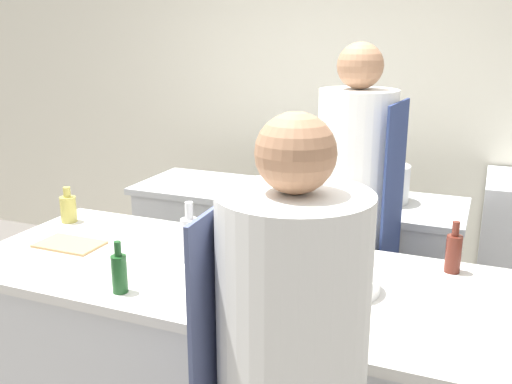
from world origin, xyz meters
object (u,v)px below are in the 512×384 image
at_px(bottle_olive_oil, 190,238).
at_px(stockpot, 385,183).
at_px(chef_at_stove, 353,224).
at_px(bottle_wine, 260,227).
at_px(bowl_prep_small, 234,288).
at_px(bottle_water, 119,272).
at_px(bottle_cooking_oil, 68,208).
at_px(bottle_sauce, 453,252).
at_px(bowl_mixing_large, 344,282).
at_px(cup, 217,261).
at_px(bottle_vinegar, 234,230).

relative_size(bottle_olive_oil, stockpot, 0.96).
bearing_deg(chef_at_stove, bottle_wine, -29.87).
xyz_separation_m(chef_at_stove, bowl_prep_small, (-0.24, -0.93, 0.01)).
distance_m(bottle_water, stockpot, 1.77).
distance_m(bottle_cooking_oil, bottle_water, 0.96).
relative_size(chef_at_stove, bottle_cooking_oil, 9.55).
xyz_separation_m(bottle_water, stockpot, (0.71, 1.62, 0.03)).
relative_size(bottle_cooking_oil, bottle_sauce, 0.85).
bearing_deg(bottle_cooking_oil, bowl_mixing_large, -9.57).
height_order(chef_at_stove, stockpot, chef_at_stove).
bearing_deg(bowl_mixing_large, bottle_cooking_oil, 170.43).
bearing_deg(bottle_sauce, stockpot, 115.89).
bearing_deg(bottle_cooking_oil, chef_at_stove, 18.34).
relative_size(bottle_olive_oil, bowl_mixing_large, 0.98).
xyz_separation_m(bowl_mixing_large, bowl_prep_small, (-0.38, -0.20, -0.01)).
relative_size(bottle_olive_oil, bowl_prep_small, 1.45).
xyz_separation_m(bottle_sauce, cup, (-0.91, -0.38, -0.04)).
height_order(bottle_wine, cup, bottle_wine).
bearing_deg(bottle_cooking_oil, bottle_olive_oil, -15.16).
height_order(bottle_cooking_oil, cup, bottle_cooking_oil).
distance_m(bottle_olive_oil, bottle_cooking_oil, 0.89).
bearing_deg(bottle_water, bottle_wine, 61.21).
height_order(chef_at_stove, bowl_mixing_large, chef_at_stove).
bearing_deg(bottle_sauce, bottle_water, -149.33).
xyz_separation_m(bottle_olive_oil, bottle_cooking_oil, (-0.85, 0.23, -0.03)).
xyz_separation_m(bottle_wine, bottle_sauce, (0.83, 0.08, -0.03)).
distance_m(chef_at_stove, bottle_wine, 0.57).
distance_m(chef_at_stove, bottle_water, 1.26).
relative_size(bottle_sauce, stockpot, 0.78).
relative_size(bottle_vinegar, bottle_water, 1.41).
relative_size(chef_at_stove, bowl_mixing_large, 6.55).
xyz_separation_m(chef_at_stove, cup, (-0.40, -0.76, 0.03)).
height_order(bottle_sauce, cup, bottle_sauce).
xyz_separation_m(bowl_mixing_large, cup, (-0.53, -0.03, 0.01)).
distance_m(chef_at_stove, bottle_olive_oil, 0.90).
bearing_deg(chef_at_stove, bowl_prep_small, -9.41).
distance_m(bottle_cooking_oil, stockpot, 1.79).
xyz_separation_m(chef_at_stove, bottle_vinegar, (-0.41, -0.55, 0.09)).
bearing_deg(cup, bottle_water, -130.02).
bearing_deg(bottle_sauce, bowl_mixing_large, -136.85).
distance_m(bottle_cooking_oil, bowl_mixing_large, 1.57).
relative_size(bottle_olive_oil, bottle_wine, 0.94).
bearing_deg(bottle_cooking_oil, stockpot, 34.74).
distance_m(bottle_olive_oil, bottle_wine, 0.33).
height_order(bottle_vinegar, bowl_prep_small, bottle_vinegar).
bearing_deg(bottle_vinegar, bottle_wine, 45.78).
height_order(bottle_cooking_oil, bowl_mixing_large, bottle_cooking_oil).
height_order(bottle_wine, bottle_cooking_oil, bottle_wine).
height_order(bottle_vinegar, bowl_mixing_large, bottle_vinegar).
bearing_deg(bowl_mixing_large, bottle_olive_oil, 177.60).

